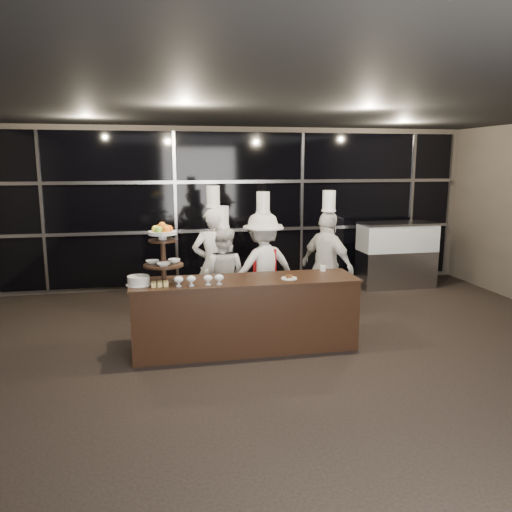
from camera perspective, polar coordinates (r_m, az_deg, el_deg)
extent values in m
plane|color=black|center=(5.17, 7.89, -16.63)|extent=(10.00, 10.00, 0.00)
plane|color=black|center=(4.64, 8.89, 18.45)|extent=(10.00, 10.00, 0.00)
plane|color=#473F38|center=(9.49, -1.91, 5.50)|extent=(9.00, 0.00, 9.00)
cube|color=black|center=(9.43, -1.85, 5.46)|extent=(8.60, 0.04, 2.80)
cube|color=#A5A5AA|center=(9.43, -1.78, 3.02)|extent=(8.60, 0.06, 0.06)
cube|color=#A5A5AA|center=(9.35, -1.81, 8.49)|extent=(8.60, 0.06, 0.06)
cube|color=#A5A5AA|center=(9.47, -23.26, 4.62)|extent=(0.05, 0.05, 2.80)
cube|color=#A5A5AA|center=(9.28, -9.17, 5.24)|extent=(0.05, 0.05, 2.80)
cube|color=#A5A5AA|center=(9.67, 5.24, 5.56)|extent=(0.05, 0.05, 2.80)
cube|color=#A5A5AA|center=(10.57, 17.34, 5.55)|extent=(0.05, 0.05, 2.80)
cube|color=black|center=(6.38, -1.23, -6.75)|extent=(2.80, 0.70, 0.90)
cube|color=black|center=(6.26, -1.25, -2.77)|extent=(2.84, 0.74, 0.03)
cylinder|color=black|center=(6.16, -10.46, -2.89)|extent=(0.24, 0.24, 0.03)
cylinder|color=black|center=(6.09, -10.56, 0.17)|extent=(0.06, 0.06, 0.70)
cylinder|color=black|center=(6.11, -10.52, -1.02)|extent=(0.48, 0.48, 0.02)
cylinder|color=black|center=(6.06, -10.62, 1.75)|extent=(0.34, 0.34, 0.02)
cylinder|color=white|center=(6.06, -10.63, 2.15)|extent=(0.10, 0.10, 0.06)
cylinder|color=white|center=(6.05, -10.65, 2.62)|extent=(0.34, 0.34, 0.04)
sphere|color=#E25113|center=(6.04, -9.90, 3.09)|extent=(0.09, 0.09, 0.09)
sphere|color=#5AAF2D|center=(6.11, -10.30, 3.16)|extent=(0.09, 0.09, 0.09)
sphere|color=orange|center=(6.11, -11.05, 3.13)|extent=(0.09, 0.09, 0.09)
sphere|color=yellow|center=(6.04, -11.42, 3.03)|extent=(0.09, 0.09, 0.09)
sphere|color=#87BA30|center=(5.97, -11.04, 2.96)|extent=(0.09, 0.09, 0.09)
sphere|color=orange|center=(5.97, -10.27, 2.99)|extent=(0.09, 0.09, 0.09)
sphere|color=orange|center=(6.04, -10.68, 3.44)|extent=(0.09, 0.09, 0.09)
imported|color=white|center=(6.17, -11.75, -0.66)|extent=(0.16, 0.16, 0.04)
imported|color=white|center=(6.17, -9.34, -0.55)|extent=(0.15, 0.15, 0.05)
imported|color=white|center=(5.99, -10.51, -0.95)|extent=(0.16, 0.16, 0.04)
cylinder|color=silver|center=(5.95, -8.82, -3.41)|extent=(0.07, 0.07, 0.01)
cylinder|color=silver|center=(5.94, -8.83, -3.12)|extent=(0.02, 0.02, 0.05)
ellipsoid|color=silver|center=(5.93, -8.85, -2.67)|extent=(0.11, 0.11, 0.08)
ellipsoid|color=green|center=(5.93, -8.85, -2.62)|extent=(0.08, 0.08, 0.05)
cylinder|color=silver|center=(5.96, -7.40, -3.35)|extent=(0.07, 0.07, 0.01)
cylinder|color=silver|center=(5.95, -7.41, -3.06)|extent=(0.02, 0.02, 0.05)
ellipsoid|color=silver|center=(5.94, -7.42, -2.61)|extent=(0.11, 0.11, 0.08)
ellipsoid|color=red|center=(5.94, -7.42, -2.56)|extent=(0.08, 0.08, 0.05)
cylinder|color=silver|center=(5.98, -5.50, -3.27)|extent=(0.07, 0.07, 0.01)
cylinder|color=silver|center=(5.97, -5.50, -2.98)|extent=(0.02, 0.02, 0.05)
ellipsoid|color=silver|center=(5.96, -5.51, -2.53)|extent=(0.11, 0.11, 0.08)
ellipsoid|color=beige|center=(5.96, -5.51, -2.48)|extent=(0.08, 0.08, 0.05)
cylinder|color=silver|center=(5.99, -4.23, -3.21)|extent=(0.07, 0.07, 0.01)
cylinder|color=silver|center=(5.98, -4.23, -2.93)|extent=(0.02, 0.02, 0.05)
ellipsoid|color=silver|center=(5.97, -4.24, -2.48)|extent=(0.11, 0.11, 0.08)
ellipsoid|color=#54291A|center=(5.97, -4.24, -2.43)|extent=(0.08, 0.08, 0.05)
cylinder|color=white|center=(6.12, -13.26, -3.19)|extent=(0.30, 0.30, 0.01)
cylinder|color=silver|center=(6.10, -13.28, -2.69)|extent=(0.26, 0.26, 0.10)
cube|color=#F9D679|center=(5.96, -11.60, -3.26)|extent=(0.06, 0.06, 0.05)
cube|color=#F9D679|center=(5.96, -10.92, -3.24)|extent=(0.06, 0.06, 0.05)
cube|color=#F9D679|center=(5.96, -10.25, -3.21)|extent=(0.06, 0.06, 0.05)
cube|color=#F9D679|center=(6.03, -11.60, -3.11)|extent=(0.06, 0.06, 0.05)
cube|color=#F9D679|center=(6.03, -10.93, -3.08)|extent=(0.06, 0.06, 0.05)
cube|color=#F9D679|center=(6.03, -10.27, -3.06)|extent=(0.06, 0.06, 0.05)
cylinder|color=white|center=(6.28, 3.79, -2.56)|extent=(0.20, 0.20, 0.01)
cylinder|color=#4C2814|center=(6.27, 3.79, -2.33)|extent=(0.08, 0.08, 0.04)
cylinder|color=white|center=(6.76, 7.66, -1.42)|extent=(0.08, 0.08, 0.07)
cube|color=#A5A5AA|center=(9.92, 15.66, -1.39)|extent=(1.42, 0.61, 0.70)
cube|color=silver|center=(9.82, 15.84, 2.04)|extent=(1.42, 0.61, 0.50)
cube|color=#FFC67F|center=(9.82, 15.84, 2.04)|extent=(1.32, 0.51, 0.40)
cube|color=#A5A5AA|center=(9.78, 15.92, 3.60)|extent=(1.44, 0.63, 0.04)
imported|color=silver|center=(7.31, -4.79, -1.15)|extent=(0.65, 0.44, 1.73)
cylinder|color=white|center=(7.17, -4.92, 6.82)|extent=(0.19, 0.19, 0.30)
cylinder|color=white|center=(7.18, -4.90, 5.67)|extent=(0.21, 0.21, 0.03)
imported|color=silver|center=(7.30, -3.81, -2.30)|extent=(0.87, 0.79, 1.45)
cylinder|color=white|center=(7.16, -3.89, 4.52)|extent=(0.19, 0.19, 0.30)
cylinder|color=white|center=(7.17, -3.88, 3.37)|extent=(0.21, 0.21, 0.03)
imported|color=white|center=(7.31, 0.80, -1.45)|extent=(1.19, 0.87, 1.65)
cylinder|color=white|center=(7.17, 0.82, 6.18)|extent=(0.19, 0.19, 0.30)
cylinder|color=white|center=(7.18, 0.81, 5.03)|extent=(0.21, 0.21, 0.03)
cube|color=#960B0C|center=(7.19, 1.00, -1.65)|extent=(0.34, 0.03, 0.62)
imported|color=silver|center=(7.50, 8.13, -1.20)|extent=(0.81, 1.05, 1.66)
cylinder|color=white|center=(7.36, 8.34, 6.28)|extent=(0.19, 0.19, 0.30)
cylinder|color=white|center=(7.38, 8.31, 5.15)|extent=(0.21, 0.21, 0.03)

